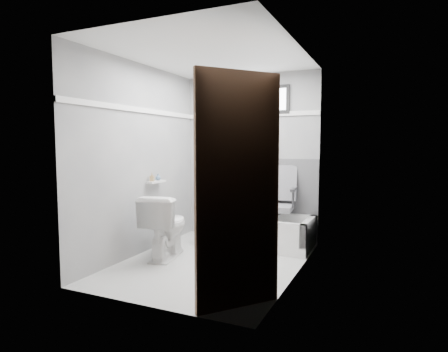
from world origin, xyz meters
The scene contains 19 objects.
floor centered at (0.00, 0.00, 0.00)m, with size 2.60×2.60×0.00m, color silver.
ceiling centered at (0.00, 0.00, 2.40)m, with size 2.60×2.60×0.00m, color silver.
wall_back centered at (0.00, 1.30, 1.20)m, with size 2.00×0.02×2.40m, color slate.
wall_front centered at (0.00, -1.30, 1.20)m, with size 2.00×0.02×2.40m, color slate.
wall_left centered at (-1.00, 0.00, 1.20)m, with size 0.02×2.60×2.40m, color slate.
wall_right centered at (1.00, 0.00, 1.20)m, with size 0.02×2.60×2.40m, color slate.
bathtub centered at (0.23, 0.93, 0.21)m, with size 1.50×0.70×0.42m, color white, non-canonical shape.
office_chair centered at (0.46, 0.98, 0.61)m, with size 0.57×0.57×0.99m, color slate, non-canonical shape.
toilet centered at (-0.62, -0.03, 0.39)m, with size 0.44×0.79×0.77m, color white.
door centered at (0.98, -1.28, 1.00)m, with size 0.78×0.78×2.00m, color #50361E, non-canonical shape.
window centered at (0.25, 1.29, 2.02)m, with size 0.66×0.04×0.40m, color black, non-canonical shape.
backerboard centered at (0.25, 1.29, 0.80)m, with size 1.50×0.02×0.78m, color #4C4C4F.
trim_back centered at (0.00, 1.29, 1.82)m, with size 2.00×0.02×0.06m, color white.
trim_left centered at (-0.99, 0.00, 1.82)m, with size 0.02×2.60×0.06m, color white.
pole centered at (0.08, 1.06, 1.05)m, with size 0.02×0.02×1.95m, color white.
shelf centered at (-0.93, 0.24, 0.90)m, with size 0.10×0.32×0.03m, color silver.
soap_bottle_a centered at (-0.94, 0.16, 0.97)m, with size 0.05×0.05×0.12m, color #A58452.
soap_bottle_b centered at (-0.94, 0.30, 0.96)m, with size 0.07×0.07×0.09m, color slate.
faucet centered at (-0.20, 1.27, 0.55)m, with size 0.26×0.10×0.16m, color silver, non-canonical shape.
Camera 1 is at (1.90, -3.87, 1.40)m, focal length 30.00 mm.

